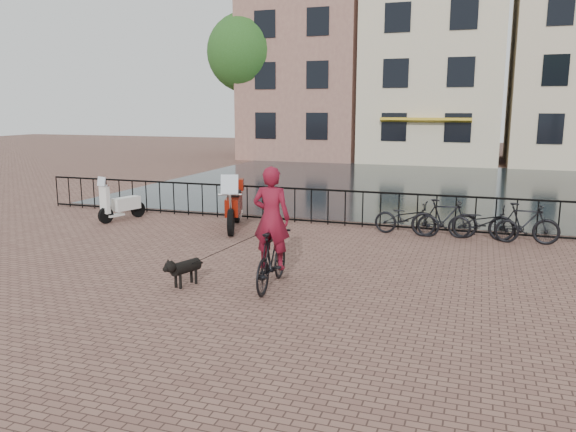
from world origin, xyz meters
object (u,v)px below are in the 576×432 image
(cyclist, at_px, (271,235))
(scooter, at_px, (122,197))
(dog, at_px, (186,271))
(motorcycle, at_px, (234,199))

(cyclist, xyz_separation_m, scooter, (-6.44, 4.52, -0.31))
(dog, height_order, motorcycle, motorcycle)
(scooter, bearing_deg, dog, -28.83)
(dog, relative_size, scooter, 0.58)
(cyclist, xyz_separation_m, dog, (-1.56, -0.43, -0.72))
(dog, relative_size, motorcycle, 0.38)
(motorcycle, bearing_deg, scooter, 160.65)
(motorcycle, bearing_deg, cyclist, -76.94)
(motorcycle, xyz_separation_m, scooter, (-3.65, 0.03, -0.13))
(dog, height_order, scooter, scooter)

